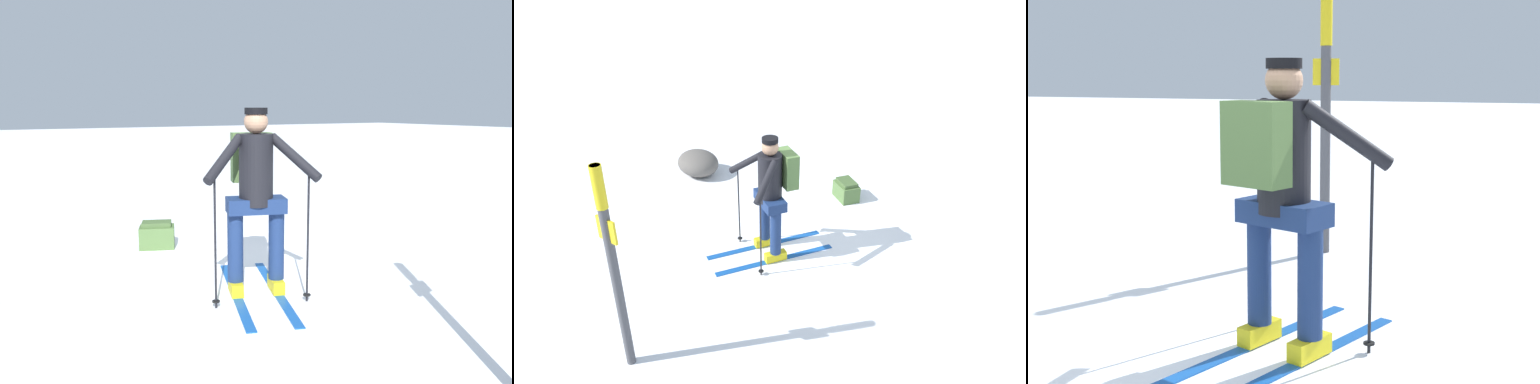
{
  "view_description": "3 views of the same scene",
  "coord_description": "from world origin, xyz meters",
  "views": [
    {
      "loc": [
        2.73,
        4.72,
        1.75
      ],
      "look_at": [
        0.46,
        0.77,
        0.98
      ],
      "focal_mm": 35.0,
      "sensor_mm": 36.0,
      "label": 1
    },
    {
      "loc": [
        -3.84,
        4.58,
        4.17
      ],
      "look_at": [
        0.46,
        0.77,
        0.98
      ],
      "focal_mm": 35.0,
      "sensor_mm": 36.0,
      "label": 2
    },
    {
      "loc": [
        1.91,
        -3.08,
        1.66
      ],
      "look_at": [
        0.46,
        0.77,
        0.98
      ],
      "focal_mm": 50.0,
      "sensor_mm": 36.0,
      "label": 3
    }
  ],
  "objects": [
    {
      "name": "skier",
      "position": [
        0.45,
        0.74,
        1.01
      ],
      "size": [
        1.13,
        1.79,
        1.75
      ],
      "color": "#144C9E",
      "rests_on": "ground_plane"
    },
    {
      "name": "trail_marker",
      "position": [
        -0.03,
        3.19,
        1.37
      ],
      "size": [
        0.24,
        0.11,
        2.33
      ],
      "color": "#4C4C51",
      "rests_on": "ground_plane"
    }
  ]
}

